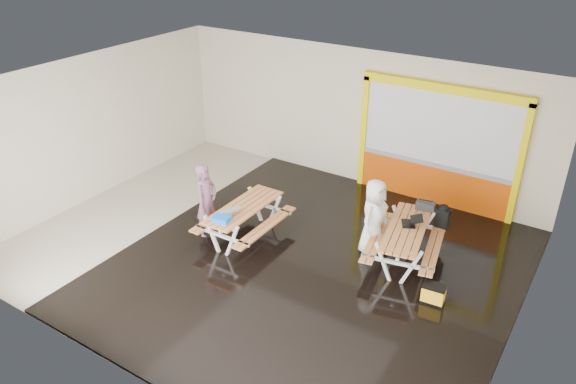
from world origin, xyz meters
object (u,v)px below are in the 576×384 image
Objects in this scene: laptop_left at (230,211)px; backpack at (443,217)px; person_left at (206,201)px; blue_pouch at (221,219)px; person_right at (374,217)px; toolbox at (425,206)px; laptop_right at (411,222)px; picnic_table_left at (244,214)px; dark_case at (376,248)px; picnic_table_right at (406,236)px; fluke_bag at (433,294)px.

backpack is at bearing 32.31° from laptop_left.
backpack is (4.45, 2.29, -0.11)m from person_left.
person_right is at bearing 34.58° from blue_pouch.
laptop_right is at bearing -91.47° from toolbox.
picnic_table_left reaches higher than dark_case.
picnic_table_left is 2.90m from dark_case.
laptop_right is at bearing 20.28° from picnic_table_left.
person_right is 4.61× the size of blue_pouch.
picnic_table_right is 0.75m from person_right.
picnic_table_left is at bearing -179.20° from fluke_bag.
laptop_right reaches higher than fluke_bag.
person_right reaches higher than fluke_bag.
fluke_bag is (0.55, -1.92, -0.52)m from backpack.
person_left is at bearing -175.85° from fluke_bag.
blue_pouch is at bearing -90.96° from picnic_table_left.
person_left reaches higher than picnic_table_left.
dark_case is (0.12, 0.00, -0.73)m from person_right.
backpack is (0.38, 0.03, -0.16)m from toolbox.
person_left is at bearing -161.67° from picnic_table_right.
picnic_table_right is 6.41× the size of blue_pouch.
person_right is at bearing -76.24° from person_left.
picnic_table_right is 1.04m from backpack.
laptop_right is 1.31× the size of dark_case.
picnic_table_right is 0.78m from dark_case.
person_left is 5.05m from fluke_bag.
person_right is 1.49m from backpack.
blue_pouch is at bearing -140.92° from toolbox.
person_left is 5.01m from backpack.
fluke_bag is (1.68, -0.97, -0.63)m from person_right.
toolbox reaches higher than laptop_right.
person_right is 3.90× the size of toolbox.
laptop_right is at bearing 25.51° from laptop_left.
toolbox is at bearing 87.53° from picnic_table_right.
laptop_right is at bearing 83.44° from picnic_table_right.
laptop_left reaches higher than dark_case.
person_left reaches higher than blue_pouch.
picnic_table_left is 3.95× the size of laptop_right.
person_left reaches higher than person_right.
picnic_table_left is 1.18× the size of person_left.
toolbox is at bearing -175.17° from backpack.
person_left reaches higher than laptop_left.
toolbox is (0.04, 0.92, 0.28)m from picnic_table_right.
backpack reaches higher than laptop_right.
toolbox is 2.21m from fluke_bag.
person_right is (2.55, 1.03, 0.24)m from picnic_table_left.
picnic_table_right is 1.39× the size of person_right.
picnic_table_right is at bearing 28.43° from blue_pouch.
blue_pouch is 0.73× the size of backpack.
picnic_table_right is 4.66× the size of backpack.
person_left is 0.71m from laptop_left.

